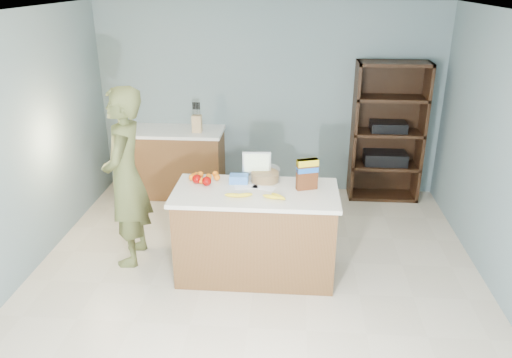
# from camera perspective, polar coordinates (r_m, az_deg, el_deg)

# --- Properties ---
(floor) EXTENTS (4.50, 5.00, 0.02)m
(floor) POSITION_cam_1_polar(r_m,az_deg,el_deg) (4.87, -0.33, -12.54)
(floor) COLOR beige
(floor) RESTS_ON ground
(walls) EXTENTS (4.52, 5.02, 2.51)m
(walls) POSITION_cam_1_polar(r_m,az_deg,el_deg) (4.15, -0.38, 6.50)
(walls) COLOR slate
(walls) RESTS_ON ground
(counter_peninsula) EXTENTS (1.56, 0.76, 0.90)m
(counter_peninsula) POSITION_cam_1_polar(r_m,az_deg,el_deg) (4.91, -0.05, -6.55)
(counter_peninsula) COLOR brown
(counter_peninsula) RESTS_ON ground
(back_cabinet) EXTENTS (1.24, 0.62, 0.90)m
(back_cabinet) POSITION_cam_1_polar(r_m,az_deg,el_deg) (6.78, -8.94, 1.94)
(back_cabinet) COLOR brown
(back_cabinet) RESTS_ON ground
(shelving_unit) EXTENTS (0.90, 0.40, 1.80)m
(shelving_unit) POSITION_cam_1_polar(r_m,az_deg,el_deg) (6.73, 14.70, 5.00)
(shelving_unit) COLOR black
(shelving_unit) RESTS_ON ground
(person) EXTENTS (0.48, 0.69, 1.83)m
(person) POSITION_cam_1_polar(r_m,az_deg,el_deg) (5.11, -14.65, 0.12)
(person) COLOR brown
(person) RESTS_ON ground
(knife_block) EXTENTS (0.12, 0.10, 0.31)m
(knife_block) POSITION_cam_1_polar(r_m,az_deg,el_deg) (6.48, -6.77, 6.36)
(knife_block) COLOR tan
(knife_block) RESTS_ON back_cabinet
(envelopes) EXTENTS (0.41, 0.18, 0.00)m
(envelopes) POSITION_cam_1_polar(r_m,az_deg,el_deg) (4.77, -0.12, -0.93)
(envelopes) COLOR white
(envelopes) RESTS_ON counter_peninsula
(bananas) EXTENTS (0.57, 0.15, 0.04)m
(bananas) POSITION_cam_1_polar(r_m,az_deg,el_deg) (4.54, 0.09, -1.94)
(bananas) COLOR yellow
(bananas) RESTS_ON counter_peninsula
(apples) EXTENTS (0.19, 0.14, 0.09)m
(apples) POSITION_cam_1_polar(r_m,az_deg,el_deg) (4.84, -6.22, -0.13)
(apples) COLOR #8D0402
(apples) RESTS_ON counter_peninsula
(oranges) EXTENTS (0.31, 0.24, 0.06)m
(oranges) POSITION_cam_1_polar(r_m,az_deg,el_deg) (4.96, -6.07, 0.28)
(oranges) COLOR orange
(oranges) RESTS_ON counter_peninsula
(blue_carton) EXTENTS (0.18, 0.12, 0.08)m
(blue_carton) POSITION_cam_1_polar(r_m,az_deg,el_deg) (4.86, -1.97, 0.01)
(blue_carton) COLOR blue
(blue_carton) RESTS_ON counter_peninsula
(salad_bowl) EXTENTS (0.30, 0.30, 0.13)m
(salad_bowl) POSITION_cam_1_polar(r_m,az_deg,el_deg) (4.90, 1.02, 0.43)
(salad_bowl) COLOR #267219
(salad_bowl) RESTS_ON counter_peninsula
(tv) EXTENTS (0.28, 0.12, 0.28)m
(tv) POSITION_cam_1_polar(r_m,az_deg,el_deg) (4.91, 0.08, 1.77)
(tv) COLOR silver
(tv) RESTS_ON counter_peninsula
(cereal_box) EXTENTS (0.21, 0.13, 0.30)m
(cereal_box) POSITION_cam_1_polar(r_m,az_deg,el_deg) (4.69, 5.87, 0.81)
(cereal_box) COLOR #592B14
(cereal_box) RESTS_ON counter_peninsula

